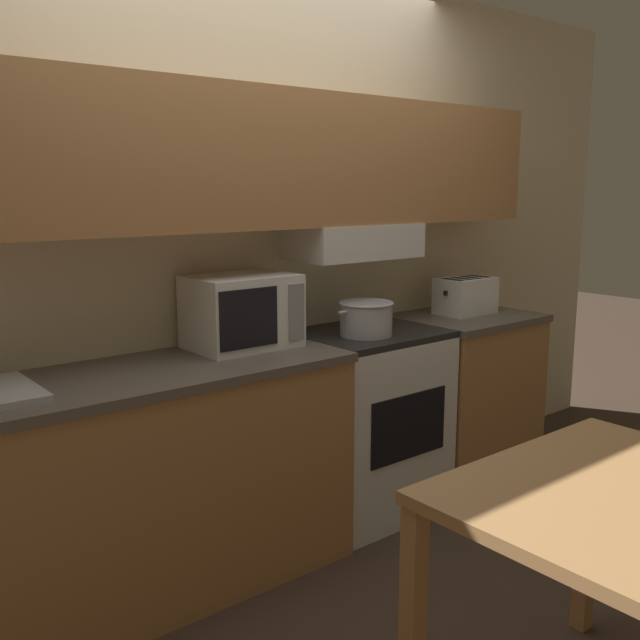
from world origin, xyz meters
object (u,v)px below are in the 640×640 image
object	(u,v)px
cooking_pot	(366,318)
dining_table	(636,534)
microwave	(242,311)
toaster	(465,295)
stove_range	(367,422)

from	to	relation	value
cooking_pot	dining_table	world-z (taller)	cooking_pot
cooking_pot	microwave	bearing A→B (deg)	164.52
cooking_pot	microwave	world-z (taller)	microwave
toaster	microwave	bearing A→B (deg)	177.05
microwave	dining_table	world-z (taller)	microwave
cooking_pot	toaster	world-z (taller)	toaster
cooking_pot	toaster	bearing A→B (deg)	6.16
stove_range	microwave	distance (m)	0.88
cooking_pot	dining_table	bearing A→B (deg)	-105.44
cooking_pot	toaster	size ratio (longest dim) A/B	1.02
stove_range	toaster	world-z (taller)	toaster
toaster	dining_table	world-z (taller)	toaster
stove_range	microwave	world-z (taller)	microwave
cooking_pot	toaster	xyz separation A→B (m)	(0.80, 0.09, 0.01)
stove_range	dining_table	world-z (taller)	stove_range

